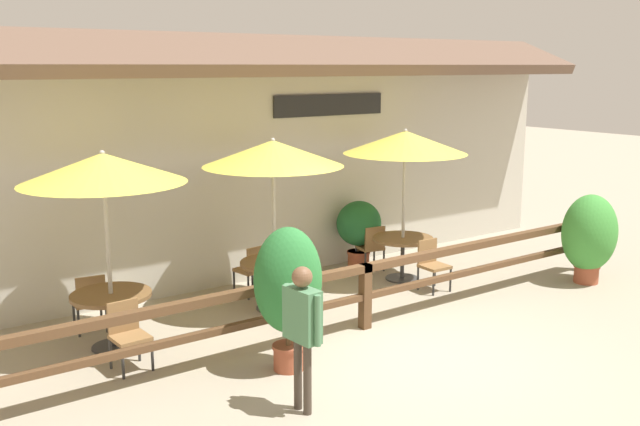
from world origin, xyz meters
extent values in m
plane|color=#9E937F|center=(0.00, 0.00, 0.00)|extent=(60.00, 60.00, 0.00)
cube|color=#BCB7A8|center=(0.00, 4.20, 1.80)|extent=(14.00, 0.40, 3.60)
cube|color=brown|center=(0.00, 3.65, 3.88)|extent=(14.28, 1.48, 0.70)
cube|color=black|center=(1.49, 3.97, 3.00)|extent=(2.36, 0.04, 0.38)
cube|color=brown|center=(0.00, 1.05, 0.89)|extent=(10.40, 0.14, 0.11)
cube|color=brown|center=(0.00, 1.05, 0.47)|extent=(10.40, 0.10, 0.09)
cube|color=brown|center=(0.00, 1.05, 0.47)|extent=(0.14, 0.14, 0.95)
cube|color=brown|center=(5.13, 1.05, 0.47)|extent=(0.14, 0.14, 0.95)
cylinder|color=#B7B2A8|center=(-3.19, 2.42, 1.14)|extent=(0.06, 0.06, 2.29)
cone|color=#EAD64C|center=(-3.19, 2.42, 2.42)|extent=(2.11, 2.11, 0.39)
sphere|color=#B2ADA3|center=(-3.19, 2.42, 2.61)|extent=(0.07, 0.07, 0.07)
cylinder|color=brown|center=(-3.19, 2.42, 0.74)|extent=(1.06, 1.06, 0.05)
cylinder|color=#333333|center=(-3.19, 2.42, 0.36)|extent=(0.07, 0.07, 0.71)
cylinder|color=#333333|center=(-3.19, 2.42, 0.01)|extent=(0.58, 0.58, 0.03)
cube|color=olive|center=(-3.26, 1.60, 0.42)|extent=(0.44, 0.44, 0.05)
cube|color=olive|center=(-3.27, 1.79, 0.64)|extent=(0.40, 0.06, 0.40)
cylinder|color=#2D2D2D|center=(-3.44, 1.40, 0.20)|extent=(0.04, 0.04, 0.39)
cylinder|color=#2D2D2D|center=(-3.06, 1.42, 0.20)|extent=(0.04, 0.04, 0.39)
cylinder|color=#2D2D2D|center=(-3.46, 1.78, 0.20)|extent=(0.04, 0.04, 0.39)
cylinder|color=#2D2D2D|center=(-3.08, 1.80, 0.20)|extent=(0.04, 0.04, 0.39)
cube|color=olive|center=(-3.24, 3.24, 0.42)|extent=(0.47, 0.47, 0.05)
cube|color=olive|center=(-3.26, 3.05, 0.64)|extent=(0.40, 0.08, 0.40)
cylinder|color=#2D2D2D|center=(-3.03, 3.40, 0.20)|extent=(0.04, 0.04, 0.39)
cylinder|color=#2D2D2D|center=(-3.41, 3.45, 0.20)|extent=(0.04, 0.04, 0.39)
cylinder|color=#2D2D2D|center=(-3.07, 3.03, 0.20)|extent=(0.04, 0.04, 0.39)
cylinder|color=#2D2D2D|center=(-3.45, 3.07, 0.20)|extent=(0.04, 0.04, 0.39)
cylinder|color=#B7B2A8|center=(-0.61, 2.50, 1.14)|extent=(0.06, 0.06, 2.29)
cone|color=#EAD64C|center=(-0.61, 2.50, 2.42)|extent=(2.11, 2.11, 0.39)
sphere|color=#B2ADA3|center=(-0.61, 2.50, 2.61)|extent=(0.07, 0.07, 0.07)
cylinder|color=brown|center=(-0.61, 2.50, 0.74)|extent=(1.06, 1.06, 0.05)
cylinder|color=#333333|center=(-0.61, 2.50, 0.36)|extent=(0.07, 0.07, 0.71)
cylinder|color=#333333|center=(-0.61, 2.50, 0.01)|extent=(0.58, 0.58, 0.03)
cube|color=olive|center=(-0.68, 1.67, 0.42)|extent=(0.47, 0.47, 0.05)
cube|color=olive|center=(-0.70, 1.86, 0.64)|extent=(0.40, 0.08, 0.40)
cylinder|color=#2D2D2D|center=(-0.84, 1.46, 0.20)|extent=(0.04, 0.04, 0.39)
cylinder|color=#2D2D2D|center=(-0.47, 1.51, 0.20)|extent=(0.04, 0.04, 0.39)
cylinder|color=#2D2D2D|center=(-0.89, 1.84, 0.20)|extent=(0.04, 0.04, 0.39)
cylinder|color=#2D2D2D|center=(-0.51, 1.89, 0.20)|extent=(0.04, 0.04, 0.39)
cube|color=olive|center=(-0.57, 3.34, 0.42)|extent=(0.48, 0.48, 0.05)
cube|color=olive|center=(-0.55, 3.15, 0.64)|extent=(0.40, 0.09, 0.40)
cylinder|color=#2D2D2D|center=(-0.41, 3.55, 0.20)|extent=(0.04, 0.04, 0.39)
cylinder|color=#2D2D2D|center=(-0.79, 3.50, 0.20)|extent=(0.04, 0.04, 0.39)
cylinder|color=#2D2D2D|center=(-0.36, 3.17, 0.20)|extent=(0.04, 0.04, 0.39)
cylinder|color=#2D2D2D|center=(-0.73, 3.12, 0.20)|extent=(0.04, 0.04, 0.39)
cylinder|color=#B7B2A8|center=(2.04, 2.54, 1.14)|extent=(0.06, 0.06, 2.29)
cone|color=#EAD64C|center=(2.04, 2.54, 2.42)|extent=(2.11, 2.11, 0.39)
sphere|color=#B2ADA3|center=(2.04, 2.54, 2.61)|extent=(0.07, 0.07, 0.07)
cylinder|color=brown|center=(2.04, 2.54, 0.74)|extent=(1.06, 1.06, 0.05)
cylinder|color=#333333|center=(2.04, 2.54, 0.36)|extent=(0.07, 0.07, 0.71)
cylinder|color=#333333|center=(2.04, 2.54, 0.01)|extent=(0.58, 0.58, 0.03)
cube|color=olive|center=(2.03, 1.73, 0.42)|extent=(0.43, 0.43, 0.05)
cube|color=olive|center=(2.04, 1.92, 0.64)|extent=(0.40, 0.05, 0.40)
cylinder|color=#2D2D2D|center=(1.84, 1.55, 0.20)|extent=(0.04, 0.04, 0.39)
cylinder|color=#2D2D2D|center=(2.22, 1.54, 0.20)|extent=(0.04, 0.04, 0.39)
cylinder|color=#2D2D2D|center=(1.85, 1.93, 0.20)|extent=(0.04, 0.04, 0.39)
cylinder|color=#2D2D2D|center=(2.23, 1.92, 0.20)|extent=(0.04, 0.04, 0.39)
cube|color=olive|center=(1.96, 3.34, 0.42)|extent=(0.50, 0.50, 0.05)
cube|color=olive|center=(1.92, 3.15, 0.64)|extent=(0.40, 0.12, 0.40)
cylinder|color=#2D2D2D|center=(2.18, 3.48, 0.20)|extent=(0.04, 0.04, 0.39)
cylinder|color=#2D2D2D|center=(1.81, 3.56, 0.20)|extent=(0.04, 0.04, 0.39)
cylinder|color=#2D2D2D|center=(2.10, 3.11, 0.20)|extent=(0.04, 0.04, 0.39)
cylinder|color=#2D2D2D|center=(1.73, 3.19, 0.20)|extent=(0.04, 0.04, 0.39)
cylinder|color=#9E4C33|center=(-1.66, 0.49, 0.16)|extent=(0.38, 0.38, 0.32)
cylinder|color=#9E4C33|center=(-1.66, 0.49, 0.30)|extent=(0.41, 0.41, 0.04)
cylinder|color=brown|center=(-1.66, 0.49, 0.52)|extent=(0.07, 0.07, 0.39)
ellipsoid|color=#287033|center=(-1.66, 0.49, 1.15)|extent=(0.86, 0.77, 1.31)
cylinder|color=#9E4C33|center=(4.52, 0.54, 0.16)|extent=(0.41, 0.41, 0.32)
cylinder|color=#9E4C33|center=(4.52, 0.54, 0.30)|extent=(0.44, 0.44, 0.04)
ellipsoid|color=#3D8E38|center=(4.52, 0.54, 0.88)|extent=(0.99, 0.89, 1.33)
cylinder|color=#9E4C33|center=(1.86, 3.55, 0.16)|extent=(0.40, 0.40, 0.32)
cylinder|color=#9E4C33|center=(1.86, 3.55, 0.30)|extent=(0.43, 0.43, 0.04)
cylinder|color=brown|center=(1.86, 3.55, 0.45)|extent=(0.07, 0.07, 0.25)
ellipsoid|color=#1E5B2D|center=(1.86, 3.55, 0.85)|extent=(0.86, 0.77, 0.83)
cylinder|color=#42382D|center=(-2.12, -0.60, 0.41)|extent=(0.09, 0.09, 0.82)
cylinder|color=#42382D|center=(-2.14, -0.44, 0.41)|extent=(0.09, 0.09, 0.82)
cube|color=#4C7F56|center=(-2.13, -0.52, 1.11)|extent=(0.24, 0.46, 0.58)
cylinder|color=#4C7F56|center=(-2.11, -0.77, 1.11)|extent=(0.07, 0.07, 0.55)
cylinder|color=#4C7F56|center=(-2.15, -0.27, 1.11)|extent=(0.07, 0.07, 0.55)
sphere|color=brown|center=(-2.13, -0.52, 1.52)|extent=(0.22, 0.22, 0.22)
camera|label=1|loc=(-6.12, -6.48, 3.69)|focal=40.00mm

